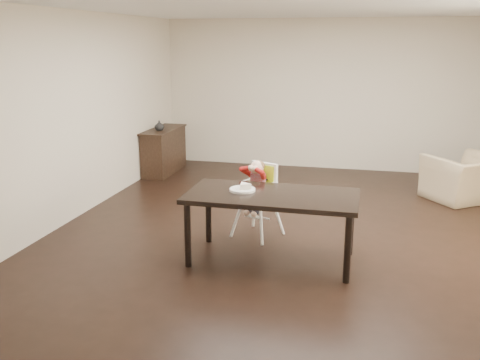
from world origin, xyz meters
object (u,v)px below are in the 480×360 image
Objects in this scene: armchair at (466,171)px; high_chair at (259,183)px; sideboard at (164,151)px; dining_table at (272,201)px.

high_chair is at bearing 2.65° from armchair.
sideboard is (-2.31, 2.75, -0.27)m from high_chair.
high_chair is (-0.29, 0.73, -0.01)m from dining_table.
sideboard is at bearing 126.80° from dining_table.
high_chair reaches higher than dining_table.
high_chair reaches higher than armchair.
high_chair is 3.60m from sideboard.
high_chair is at bearing -49.99° from sideboard.
dining_table is 1.76× the size of armchair.
armchair is at bearing -6.44° from sideboard.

